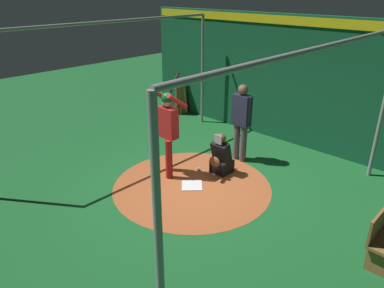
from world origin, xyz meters
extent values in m
plane|color=#195B28|center=(0.00, 0.00, 0.00)|extent=(25.36, 25.36, 0.00)
cylinder|color=#AD562D|center=(0.00, 0.00, 0.00)|extent=(3.26, 3.26, 0.01)
cube|color=white|center=(0.00, 0.00, 0.01)|extent=(0.59, 0.59, 0.01)
cylinder|color=maroon|center=(0.08, -0.60, 0.44)|extent=(0.15, 0.15, 0.87)
cylinder|color=maroon|center=(-0.16, -0.87, 0.44)|extent=(0.15, 0.15, 0.87)
cube|color=#B21E1E|center=(-0.04, -0.74, 1.20)|extent=(0.22, 0.44, 0.66)
cylinder|color=#B21E1E|center=(-0.14, -0.54, 1.68)|extent=(0.53, 0.09, 0.41)
cylinder|color=#B21E1E|center=(-0.14, -0.93, 1.68)|extent=(0.53, 0.09, 0.41)
sphere|color=tan|center=(-0.04, -0.74, 1.66)|extent=(0.23, 0.23, 0.23)
sphere|color=#0F4C23|center=(-0.04, -0.74, 1.72)|extent=(0.25, 0.25, 0.25)
cylinder|color=black|center=(-0.26, -0.87, 1.81)|extent=(0.54, 0.06, 0.73)
cube|color=black|center=(-0.91, 0.05, 0.14)|extent=(0.40, 0.40, 0.29)
cube|color=black|center=(-0.87, 0.05, 0.51)|extent=(0.31, 0.40, 0.47)
sphere|color=brown|center=(-0.85, 0.05, 0.83)|extent=(0.22, 0.22, 0.22)
cube|color=gray|center=(-0.75, 0.05, 0.83)|extent=(0.03, 0.20, 0.20)
ellipsoid|color=brown|center=(-0.59, 0.11, 0.39)|extent=(0.12, 0.28, 0.22)
cylinder|color=#4C4C51|center=(-1.68, 0.05, 0.44)|extent=(0.15, 0.15, 0.89)
cylinder|color=#4C4C51|center=(-1.68, -0.15, 0.44)|extent=(0.15, 0.15, 0.89)
cube|color=#1E2338|center=(-1.68, -0.05, 1.24)|extent=(0.22, 0.42, 0.70)
cylinder|color=#1E2338|center=(-1.68, 0.15, 1.29)|extent=(0.09, 0.09, 0.59)
cylinder|color=#1E2338|center=(-1.68, -0.25, 1.29)|extent=(0.09, 0.09, 0.59)
sphere|color=brown|center=(-1.68, -0.05, 1.71)|extent=(0.23, 0.23, 0.23)
cube|color=#145133|center=(-3.53, 0.00, 1.60)|extent=(0.20, 9.36, 3.21)
cube|color=yellow|center=(-3.42, 0.00, 3.06)|extent=(0.03, 9.17, 0.20)
cylinder|color=gray|center=(-3.03, -2.48, 1.55)|extent=(0.08, 0.08, 3.10)
cylinder|color=gray|center=(-3.03, 2.48, 1.55)|extent=(0.08, 0.08, 3.10)
cylinder|color=gray|center=(3.03, 2.48, 1.55)|extent=(0.08, 0.08, 3.10)
cylinder|color=gray|center=(0.00, -2.48, 3.10)|extent=(6.06, 0.07, 0.07)
cylinder|color=gray|center=(0.00, 2.48, 3.10)|extent=(6.06, 0.07, 0.07)
cube|color=olive|center=(-3.28, -3.51, 0.53)|extent=(0.70, 0.04, 1.05)
cylinder|color=olive|center=(-3.53, -3.45, 0.40)|extent=(0.06, 0.14, 0.81)
cylinder|color=black|center=(-3.41, -3.45, 0.45)|extent=(0.06, 0.20, 0.90)
cylinder|color=tan|center=(-3.29, -3.45, 0.41)|extent=(0.06, 0.17, 0.83)
cylinder|color=olive|center=(-3.17, -3.45, 0.40)|extent=(0.06, 0.20, 0.80)
cylinder|color=olive|center=(-3.05, -3.45, 0.46)|extent=(0.06, 0.14, 0.92)
cube|color=olive|center=(-0.04, 3.63, 0.20)|extent=(0.08, 0.32, 0.40)
sphere|color=white|center=(-0.58, -0.35, 0.04)|extent=(0.07, 0.07, 0.07)
camera|label=1|loc=(4.72, 4.51, 3.81)|focal=33.86mm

